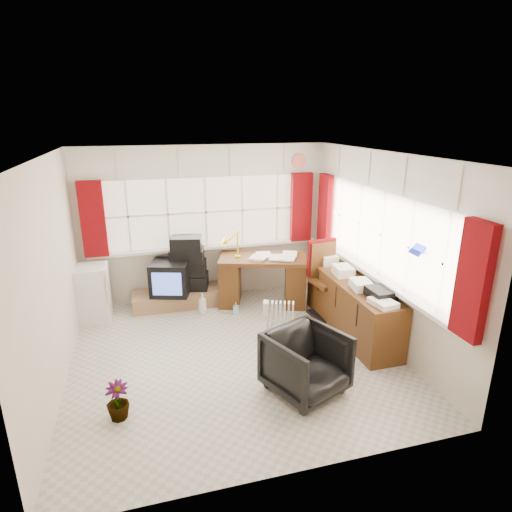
{
  "coord_description": "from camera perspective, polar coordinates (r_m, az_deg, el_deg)",
  "views": [
    {
      "loc": [
        -1.02,
        -4.71,
        2.9
      ],
      "look_at": [
        0.44,
        0.55,
        1.12
      ],
      "focal_mm": 30.0,
      "sensor_mm": 36.0,
      "label": 1
    }
  ],
  "objects": [
    {
      "name": "tv_bench",
      "position": [
        7.02,
        -10.43,
        -5.55
      ],
      "size": [
        1.4,
        0.5,
        0.25
      ],
      "primitive_type": "cube",
      "color": "#A57B52",
      "rests_on": "ground"
    },
    {
      "name": "desk",
      "position": [
        6.88,
        0.88,
        -2.91
      ],
      "size": [
        1.5,
        1.06,
        0.82
      ],
      "color": "#5A3615",
      "rests_on": "ground"
    },
    {
      "name": "file_tray",
      "position": [
        5.56,
        16.25,
        -4.8
      ],
      "size": [
        0.28,
        0.36,
        0.12
      ],
      "primitive_type": "cube",
      "rotation": [
        0.0,
        0.0,
        0.02
      ],
      "color": "black",
      "rests_on": "credenza"
    },
    {
      "name": "office_chair",
      "position": [
        4.82,
        6.69,
        -13.98
      ],
      "size": [
        1.0,
        1.01,
        0.7
      ],
      "primitive_type": "imported",
      "rotation": [
        0.0,
        0.0,
        0.41
      ],
      "color": "black",
      "rests_on": "ground"
    },
    {
      "name": "radiator",
      "position": [
        5.86,
        3.24,
        -9.11
      ],
      "size": [
        0.4,
        0.27,
        0.56
      ],
      "color": "white",
      "rests_on": "ground"
    },
    {
      "name": "curtains",
      "position": [
        6.14,
        3.46,
        4.39
      ],
      "size": [
        3.83,
        3.83,
        1.15
      ],
      "color": "maroon",
      "rests_on": "room_walls"
    },
    {
      "name": "ground",
      "position": [
        5.63,
        -2.88,
        -13.01
      ],
      "size": [
        4.0,
        4.0,
        0.0
      ],
      "primitive_type": "plane",
      "color": "beige",
      "rests_on": "ground"
    },
    {
      "name": "hifi_stack",
      "position": [
        6.93,
        -9.13,
        -1.2
      ],
      "size": [
        0.71,
        0.53,
        0.86
      ],
      "color": "black",
      "rests_on": "tv_bench"
    },
    {
      "name": "window_back",
      "position": [
        7.01,
        -6.51,
        1.74
      ],
      "size": [
        3.7,
        0.12,
        3.6
      ],
      "color": "beige",
      "rests_on": "room_walls"
    },
    {
      "name": "mini_fridge",
      "position": [
        6.8,
        -21.0,
        -4.65
      ],
      "size": [
        0.49,
        0.5,
        0.83
      ],
      "color": "white",
      "rests_on": "ground"
    },
    {
      "name": "task_chair",
      "position": [
        6.55,
        9.15,
        -2.62
      ],
      "size": [
        0.55,
        0.58,
        1.15
      ],
      "color": "black",
      "rests_on": "ground"
    },
    {
      "name": "overhead_cabinets",
      "position": [
        6.07,
        3.93,
        11.86
      ],
      "size": [
        3.98,
        3.98,
        0.48
      ],
      "color": "white",
      "rests_on": "room_walls"
    },
    {
      "name": "desk_lamp",
      "position": [
        6.71,
        -2.49,
        2.27
      ],
      "size": [
        0.15,
        0.13,
        0.42
      ],
      "color": "yellow",
      "rests_on": "desk"
    },
    {
      "name": "spray_bottle_b",
      "position": [
        6.65,
        -2.71,
        -6.95
      ],
      "size": [
        0.1,
        0.1,
        0.19
      ],
      "primitive_type": "imported",
      "rotation": [
        0.0,
        0.0,
        -0.25
      ],
      "color": "#8ED3C5",
      "rests_on": "ground"
    },
    {
      "name": "crt_tv",
      "position": [
        6.8,
        -11.31,
        -2.87
      ],
      "size": [
        0.7,
        0.67,
        0.52
      ],
      "color": "black",
      "rests_on": "tv_bench"
    },
    {
      "name": "window_right",
      "position": [
        5.9,
        15.73,
        -2.01
      ],
      "size": [
        0.12,
        3.7,
        3.6
      ],
      "color": "beige",
      "rests_on": "room_walls"
    },
    {
      "name": "credenza",
      "position": [
        6.16,
        12.62,
        -6.44
      ],
      "size": [
        0.5,
        2.0,
        0.85
      ],
      "color": "#5A3615",
      "rests_on": "ground"
    },
    {
      "name": "spray_bottle_a",
      "position": [
        6.67,
        -7.16,
        -6.33
      ],
      "size": [
        0.14,
        0.14,
        0.32
      ],
      "primitive_type": "imported",
      "rotation": [
        0.0,
        0.0,
        0.1
      ],
      "color": "silver",
      "rests_on": "ground"
    },
    {
      "name": "room_walls",
      "position": [
        5.02,
        -3.15,
        1.83
      ],
      "size": [
        4.0,
        4.0,
        4.0
      ],
      "color": "beige",
      "rests_on": "ground"
    },
    {
      "name": "flower_vase",
      "position": [
        4.71,
        -17.99,
        -17.9
      ],
      "size": [
        0.24,
        0.24,
        0.41
      ],
      "primitive_type": "imported",
      "rotation": [
        0.0,
        0.0,
        -0.05
      ],
      "color": "black",
      "rests_on": "ground"
    }
  ]
}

